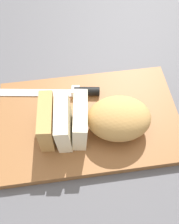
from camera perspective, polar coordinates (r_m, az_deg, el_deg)
The scene contains 6 objects.
ground_plane at distance 0.69m, azimuth -0.00°, elevation -2.27°, with size 3.00×3.00×0.00m, color #4C4C51.
cutting_board at distance 0.69m, azimuth -0.00°, elevation -1.82°, with size 0.44×0.28×0.02m, color brown.
bread_loaf at distance 0.62m, azimuth 1.71°, elevation -1.57°, with size 0.26×0.12×0.09m.
bread_knife at distance 0.71m, azimuth -3.80°, elevation 4.26°, with size 0.30×0.05×0.02m.
crumb_near_knife at distance 0.67m, azimuth -3.78°, elevation -2.46°, with size 0.00×0.00×0.00m, color tan.
crumb_near_loaf at distance 0.66m, azimuth -0.83°, elevation -3.63°, with size 0.00×0.00×0.00m, color tan.
Camera 1 is at (0.03, 0.35, 0.60)m, focal length 43.88 mm.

